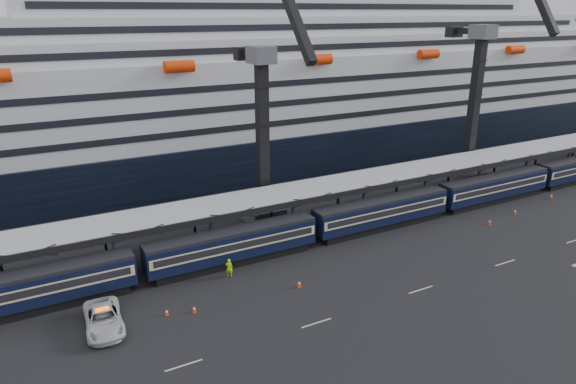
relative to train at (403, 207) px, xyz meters
The scene contains 15 objects.
ground 11.25m from the train, 65.06° to the right, with size 260.00×260.00×0.00m, color black.
lane_markings 20.02m from the train, 49.95° to the right, with size 111.00×4.27×0.02m.
train is the anchor object (origin of this frame).
canopy 6.85m from the train, 40.71° to the left, with size 130.00×6.25×5.53m.
cruise_ship 37.56m from the train, 84.34° to the left, with size 214.09×28.84×34.00m.
crane_dark_near 20.10m from the train, 150.76° to the left, with size 4.50×17.75×35.08m.
crane_dark_mid 23.83m from the train, 21.11° to the left, with size 4.50×18.24×39.64m.
pickup_truck 38.34m from the train, behind, with size 3.04×6.59×1.83m, color silver.
worker 25.02m from the train, behind, with size 0.72×0.47×1.97m, color #B9FF0D.
traffic_cone_a 31.13m from the train, 166.54° to the right, with size 0.35×0.35×0.69m.
traffic_cone_b 33.26m from the train, 168.67° to the right, with size 0.34×0.34×0.67m.
traffic_cone_c 21.21m from the train, 158.22° to the right, with size 0.39×0.39×0.78m.
traffic_cone_d 11.39m from the train, 30.35° to the right, with size 0.38×0.38×0.77m.
traffic_cone_e 16.36m from the train, 17.19° to the right, with size 0.36×0.36×0.73m.
traffic_cone_f 25.67m from the train, ahead, with size 0.39×0.39×0.77m.
Camera 1 is at (-46.50, -36.74, 25.89)m, focal length 32.00 mm.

